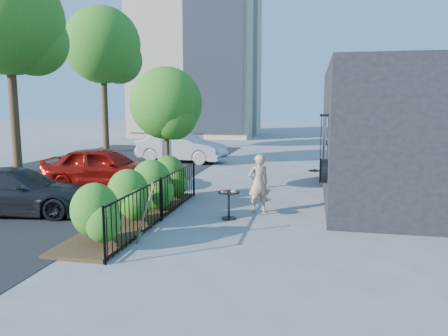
% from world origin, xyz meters
% --- Properties ---
extents(ground, '(120.00, 120.00, 0.00)m').
position_xyz_m(ground, '(0.00, 0.00, 0.00)').
color(ground, gray).
rests_on(ground, ground).
extents(shop_building, '(6.22, 9.00, 4.00)m').
position_xyz_m(shop_building, '(5.50, 4.50, 2.00)').
color(shop_building, black).
rests_on(shop_building, ground).
extents(fence, '(0.05, 6.05, 1.10)m').
position_xyz_m(fence, '(-1.50, 0.00, 0.56)').
color(fence, black).
rests_on(fence, ground).
extents(planting_bed, '(1.30, 6.00, 0.08)m').
position_xyz_m(planting_bed, '(-2.20, 0.00, 0.04)').
color(planting_bed, '#382616').
rests_on(planting_bed, ground).
extents(shrubs, '(1.10, 5.60, 1.24)m').
position_xyz_m(shrubs, '(-2.10, 0.10, 0.70)').
color(shrubs, '#1A6316').
rests_on(shrubs, ground).
extents(patio_tree, '(2.20, 2.20, 3.94)m').
position_xyz_m(patio_tree, '(-2.24, 2.76, 2.76)').
color(patio_tree, '#3F2B19').
rests_on(patio_tree, ground).
extents(street, '(9.00, 30.00, 0.01)m').
position_xyz_m(street, '(-7.00, 3.00, 0.00)').
color(street, black).
rests_on(street, ground).
extents(street_tree_near, '(4.40, 4.40, 8.28)m').
position_xyz_m(street_tree_near, '(-9.94, 5.96, 5.92)').
color(street_tree_near, '#3F2B19').
rests_on(street_tree_near, ground).
extents(street_tree_far, '(4.40, 4.40, 8.28)m').
position_xyz_m(street_tree_far, '(-9.94, 13.96, 5.92)').
color(street_tree_far, '#3F2B19').
rests_on(street_tree_far, ground).
extents(cafe_table, '(0.56, 0.56, 0.75)m').
position_xyz_m(cafe_table, '(0.09, 0.55, 0.48)').
color(cafe_table, black).
rests_on(cafe_table, ground).
extents(woman, '(0.68, 0.60, 1.56)m').
position_xyz_m(woman, '(0.74, 1.39, 0.78)').
color(woman, tan).
rests_on(woman, ground).
extents(shovel, '(0.46, 0.17, 1.33)m').
position_xyz_m(shovel, '(-1.25, -1.71, 0.58)').
color(shovel, brown).
rests_on(shovel, ground).
extents(car_red, '(4.31, 2.02, 1.43)m').
position_xyz_m(car_red, '(-4.84, 3.63, 0.71)').
color(car_red, maroon).
rests_on(car_red, ground).
extents(car_silver, '(4.61, 2.17, 1.46)m').
position_xyz_m(car_silver, '(-4.23, 10.53, 0.73)').
color(car_silver, '#B2B2B7').
rests_on(car_silver, ground).
extents(car_darkgrey, '(4.36, 2.36, 1.20)m').
position_xyz_m(car_darkgrey, '(-5.50, -0.04, 0.60)').
color(car_darkgrey, black).
rests_on(car_darkgrey, ground).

